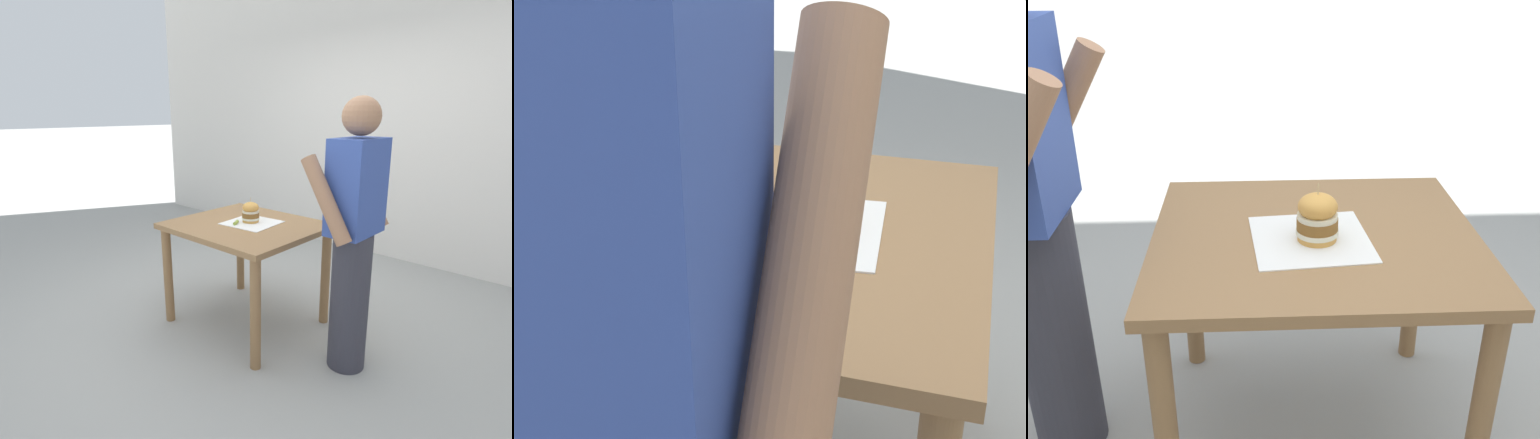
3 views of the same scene
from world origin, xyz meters
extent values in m
plane|color=#9E9E99|center=(0.00, 0.00, 0.00)|extent=(80.00, 80.00, 0.00)
cube|color=olive|center=(0.00, 0.00, 0.78)|extent=(0.92, 1.03, 0.04)
cylinder|color=olive|center=(-0.40, -0.46, 0.38)|extent=(0.07, 0.07, 0.76)
cylinder|color=olive|center=(0.40, -0.46, 0.38)|extent=(0.07, 0.07, 0.76)
cylinder|color=olive|center=(-0.40, 0.46, 0.38)|extent=(0.07, 0.07, 0.76)
cylinder|color=olive|center=(0.40, 0.46, 0.38)|extent=(0.07, 0.07, 0.76)
cube|color=white|center=(-0.04, 0.02, 0.80)|extent=(0.39, 0.39, 0.00)
cylinder|color=gold|center=(-0.05, 0.00, 0.81)|extent=(0.12, 0.12, 0.02)
cylinder|color=beige|center=(-0.05, 0.00, 0.83)|extent=(0.13, 0.13, 0.02)
cylinder|color=brown|center=(-0.05, 0.00, 0.86)|extent=(0.13, 0.13, 0.04)
cylinder|color=beige|center=(-0.05, 0.00, 0.88)|extent=(0.12, 0.12, 0.02)
ellipsoid|color=gold|center=(-0.05, 0.00, 0.91)|extent=(0.12, 0.12, 0.08)
cylinder|color=#D1B77F|center=(-0.05, 0.00, 0.96)|extent=(0.00, 0.00, 0.05)
cylinder|color=#8EA83D|center=(0.07, -0.04, 0.82)|extent=(0.08, 0.06, 0.02)
cylinder|color=#33333D|center=(-0.03, 0.87, 0.45)|extent=(0.24, 0.24, 0.90)
cube|color=#334C9E|center=(-0.03, 0.87, 1.18)|extent=(0.36, 0.22, 0.56)
sphere|color=#9E7051|center=(-0.03, 0.87, 1.58)|extent=(0.22, 0.22, 0.22)
cylinder|color=#9E7051|center=(-0.26, 0.81, 1.13)|extent=(0.09, 0.34, 0.50)
cylinder|color=#9E7051|center=(0.20, 0.81, 1.13)|extent=(0.09, 0.34, 0.50)
camera|label=1|loc=(2.06, 1.97, 1.61)|focal=28.00mm
camera|label=2|loc=(-0.40, 1.40, 1.47)|focal=50.00mm
camera|label=3|loc=(-1.69, 0.18, 1.66)|focal=42.00mm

